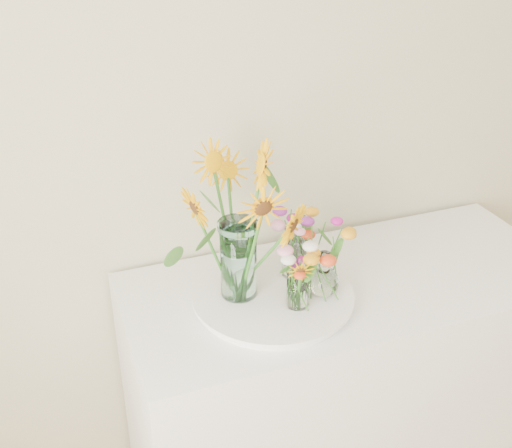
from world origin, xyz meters
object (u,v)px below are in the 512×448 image
object	(u,v)px
tray	(273,298)
small_vase_c	(295,257)
small_vase_b	(324,273)
counter	(342,390)
mason_jar	(238,260)
small_vase_a	(298,291)

from	to	relation	value
tray	small_vase_c	bearing A→B (deg)	36.45
small_vase_b	counter	bearing A→B (deg)	26.31
mason_jar	small_vase_c	world-z (taller)	mason_jar
tray	mason_jar	xyz separation A→B (m)	(-0.09, 0.03, 0.13)
mason_jar	counter	bearing A→B (deg)	-1.90
counter	small_vase_b	distance (m)	0.56
small_vase_b	tray	bearing A→B (deg)	162.75
small_vase_a	small_vase_b	world-z (taller)	small_vase_b
counter	tray	world-z (taller)	tray
tray	small_vase_a	size ratio (longest dim) A/B	4.21
counter	small_vase_a	xyz separation A→B (m)	(-0.23, -0.10, 0.53)
tray	small_vase_b	size ratio (longest dim) A/B	3.28
counter	small_vase_c	world-z (taller)	small_vase_c
small_vase_a	small_vase_c	size ratio (longest dim) A/B	0.81
mason_jar	small_vase_b	world-z (taller)	mason_jar
mason_jar	small_vase_a	xyz separation A→B (m)	(0.14, -0.11, -0.07)
tray	small_vase_b	distance (m)	0.17
tray	mason_jar	distance (m)	0.17
tray	small_vase_b	world-z (taller)	small_vase_b
tray	small_vase_a	world-z (taller)	small_vase_a
small_vase_a	counter	bearing A→B (deg)	23.71
tray	small_vase_a	xyz separation A→B (m)	(0.04, -0.08, 0.07)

